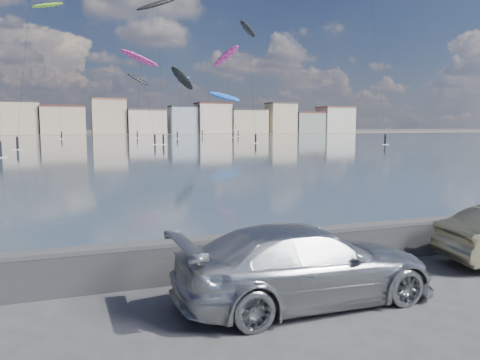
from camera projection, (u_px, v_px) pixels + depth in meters
name	position (u px, v px, depth m)	size (l,w,h in m)	color
ground	(262.00, 322.00, 8.78)	(700.00, 700.00, 0.00)	#333335
bay_water	(89.00, 143.00, 94.30)	(500.00, 177.00, 0.00)	#39505A
far_shore_strip	(80.00, 134.00, 195.71)	(500.00, 60.00, 0.00)	#4C473D
seawall	(219.00, 254.00, 11.24)	(400.00, 0.36, 1.08)	#28282B
far_buildings	(83.00, 119.00, 182.36)	(240.79, 13.26, 14.60)	#B7C6BC
car_silver	(306.00, 264.00, 9.69)	(2.26, 5.57, 1.62)	#A9ACB0
kitesurfer_0	(140.00, 59.00, 98.55)	(8.54, 15.84, 19.96)	#E5338C
kitesurfer_2	(248.00, 31.00, 105.82)	(8.39, 19.44, 27.14)	black
kitesurfer_3	(47.00, 7.00, 130.10)	(8.79, 17.28, 38.19)	#8CD826
kitesurfer_4	(139.00, 81.00, 138.18)	(7.77, 13.97, 19.46)	black
kitesurfer_5	(224.00, 97.00, 152.61)	(10.66, 11.88, 15.51)	blue
kitesurfer_9	(226.00, 57.00, 138.66)	(7.71, 11.89, 27.34)	#E5338C
kitesurfer_13	(158.00, 5.00, 96.40)	(9.92, 14.84, 31.05)	black
kitesurfer_16	(184.00, 80.00, 160.73)	(7.71, 14.89, 20.97)	blue
kitesurfer_17	(182.00, 79.00, 130.19)	(9.09, 12.25, 20.16)	black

